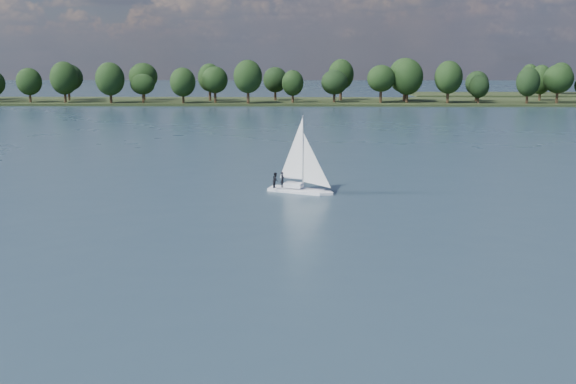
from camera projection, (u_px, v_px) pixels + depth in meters
The scene contains 4 objects.
ground at pixel (285, 142), 121.36m from camera, with size 700.00×700.00×0.00m, color #233342.
far_shore at pixel (293, 102), 230.97m from camera, with size 660.00×40.00×1.50m, color black.
sailboat at pixel (297, 170), 75.47m from camera, with size 7.50×4.64×9.57m.
treeline at pixel (267, 80), 225.94m from camera, with size 563.20×74.05×18.07m.
Camera 1 is at (3.23, -20.68, 15.56)m, focal length 40.00 mm.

